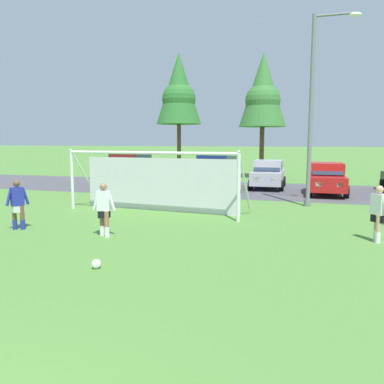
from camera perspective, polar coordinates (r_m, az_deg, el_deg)
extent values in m
plane|color=#518438|center=(17.02, 4.95, -2.41)|extent=(400.00, 400.00, 0.00)
cube|color=#4C4C51|center=(23.84, 8.62, 0.36)|extent=(52.00, 8.40, 0.01)
sphere|color=white|center=(9.36, -13.74, -10.12)|extent=(0.22, 0.22, 0.22)
sphere|color=black|center=(9.35, -13.74, -10.09)|extent=(0.08, 0.08, 0.08)
sphere|color=red|center=(9.33, -13.42, -10.17)|extent=(0.07, 0.07, 0.07)
cylinder|color=white|center=(14.14, 6.78, 0.56)|extent=(0.12, 0.12, 2.44)
cylinder|color=white|center=(17.52, -17.02, 1.60)|extent=(0.12, 0.12, 2.44)
cylinder|color=white|center=(15.41, -6.47, 5.68)|extent=(7.31, 0.68, 0.12)
cylinder|color=white|center=(15.00, 7.69, 1.40)|extent=(0.23, 1.94, 2.46)
cylinder|color=white|center=(18.21, -15.26, 2.26)|extent=(0.23, 1.94, 2.46)
cube|color=silver|center=(16.39, -4.74, 1.09)|extent=(6.94, 0.57, 2.20)
cylinder|color=brown|center=(14.08, -23.42, -3.41)|extent=(0.14, 0.14, 0.80)
cylinder|color=brown|center=(14.18, -24.39, -3.39)|extent=(0.14, 0.14, 0.80)
cylinder|color=#232D99|center=(14.12, -23.37, -4.37)|extent=(0.15, 0.15, 0.32)
cylinder|color=#232D99|center=(14.22, -24.34, -4.34)|extent=(0.15, 0.15, 0.32)
cube|color=silver|center=(14.07, -23.98, -2.12)|extent=(0.37, 0.40, 0.28)
cube|color=#232D99|center=(14.02, -24.06, -0.59)|extent=(0.40, 0.45, 0.60)
sphere|color=brown|center=(13.97, -24.15, 1.16)|extent=(0.22, 0.22, 0.22)
cylinder|color=#232D99|center=(14.06, -23.03, -0.60)|extent=(0.20, 0.24, 0.55)
cylinder|color=#232D99|center=(13.99, -25.08, -0.74)|extent=(0.20, 0.24, 0.55)
cylinder|color=#936B4C|center=(12.16, -12.27, -4.59)|extent=(0.14, 0.14, 0.80)
cylinder|color=#936B4C|center=(12.39, -12.94, -4.39)|extent=(0.14, 0.14, 0.80)
cylinder|color=white|center=(12.21, -12.24, -5.70)|extent=(0.15, 0.15, 0.32)
cylinder|color=white|center=(12.44, -12.91, -5.48)|extent=(0.15, 0.15, 0.32)
cube|color=black|center=(12.21, -12.65, -3.02)|extent=(0.38, 0.30, 0.28)
cube|color=white|center=(12.15, -12.70, -1.26)|extent=(0.43, 0.33, 0.60)
sphere|color=#936B4C|center=(12.10, -12.76, 0.75)|extent=(0.22, 0.22, 0.22)
cylinder|color=white|center=(12.05, -11.61, -1.40)|extent=(0.24, 0.14, 0.55)
cylinder|color=white|center=(12.26, -13.78, -1.31)|extent=(0.24, 0.14, 0.55)
cylinder|color=tan|center=(12.42, 25.43, -4.90)|extent=(0.14, 0.14, 0.80)
cylinder|color=tan|center=(12.67, 25.22, -4.66)|extent=(0.14, 0.14, 0.80)
cylinder|color=white|center=(12.47, 25.37, -5.98)|extent=(0.15, 0.15, 0.32)
cylinder|color=white|center=(12.72, 25.16, -5.72)|extent=(0.15, 0.15, 0.32)
cube|color=black|center=(12.49, 25.40, -3.34)|extent=(0.39, 0.40, 0.28)
cube|color=silver|center=(12.42, 25.50, -1.62)|extent=(0.43, 0.45, 0.60)
sphere|color=tan|center=(12.37, 25.61, 0.35)|extent=(0.22, 0.22, 0.22)
cylinder|color=silver|center=(12.62, 24.78, -1.54)|extent=(0.22, 0.23, 0.55)
cube|color=maroon|center=(26.11, -8.99, 2.76)|extent=(2.09, 4.68, 1.00)
cube|color=maroon|center=(26.24, -8.85, 4.80)|extent=(1.87, 3.07, 0.84)
cube|color=#28384C|center=(24.95, -10.17, 4.60)|extent=(1.63, 0.45, 0.71)
cube|color=#28384C|center=(25.89, -7.05, 4.80)|extent=(0.15, 2.55, 0.59)
cube|color=white|center=(23.85, -10.05, 2.43)|extent=(0.28, 0.09, 0.20)
cube|color=white|center=(24.31, -12.28, 2.46)|extent=(0.28, 0.09, 0.20)
cube|color=#B21414|center=(27.99, -6.12, 3.22)|extent=(0.28, 0.09, 0.20)
cube|color=#B21414|center=(28.38, -8.09, 3.25)|extent=(0.28, 0.09, 0.20)
cylinder|color=black|center=(24.48, -8.29, 1.30)|extent=(0.27, 0.65, 0.64)
cylinder|color=black|center=(25.29, -12.24, 1.40)|extent=(0.27, 0.65, 0.64)
cylinder|color=black|center=(27.11, -5.90, 1.92)|extent=(0.27, 0.65, 0.64)
cylinder|color=black|center=(27.84, -9.56, 2.00)|extent=(0.27, 0.65, 0.64)
cube|color=#194C2D|center=(24.16, -3.23, 2.19)|extent=(2.04, 4.30, 0.76)
cube|color=#194C2D|center=(24.24, -3.10, 3.87)|extent=(1.78, 2.19, 0.64)
cube|color=#28384C|center=(23.36, -4.06, 3.68)|extent=(1.55, 0.40, 0.55)
cube|color=#28384C|center=(23.91, -1.26, 3.83)|extent=(0.14, 1.78, 0.45)
cube|color=white|center=(22.08, -4.23, 1.82)|extent=(0.28, 0.10, 0.20)
cube|color=white|center=(22.52, -6.52, 1.90)|extent=(0.28, 0.10, 0.20)
cube|color=#B21414|center=(25.86, -0.36, 2.65)|extent=(0.28, 0.10, 0.20)
cube|color=#B21414|center=(26.23, -2.38, 2.71)|extent=(0.28, 0.10, 0.20)
cylinder|color=black|center=(22.65, -2.48, 0.88)|extent=(0.28, 0.65, 0.64)
cylinder|color=black|center=(23.42, -6.53, 1.05)|extent=(0.28, 0.65, 0.64)
cylinder|color=black|center=(25.05, -0.13, 1.51)|extent=(0.28, 0.65, 0.64)
cylinder|color=black|center=(25.74, -3.87, 1.65)|extent=(0.28, 0.65, 0.64)
cube|color=navy|center=(24.21, 3.56, 2.48)|extent=(2.03, 4.65, 1.00)
cube|color=navy|center=(24.34, 3.70, 4.68)|extent=(1.83, 3.05, 0.84)
cube|color=#28384C|center=(22.98, 2.76, 4.47)|extent=(1.63, 0.43, 0.71)
cube|color=#28384C|center=(24.12, 5.73, 4.63)|extent=(0.11, 2.55, 0.59)
cube|color=white|center=(21.90, 3.29, 2.09)|extent=(0.28, 0.09, 0.20)
cube|color=white|center=(22.20, 0.69, 2.18)|extent=(0.28, 0.09, 0.20)
cube|color=#B21414|center=(26.26, 5.99, 2.95)|extent=(0.28, 0.09, 0.20)
cube|color=#B21414|center=(26.52, 3.79, 3.02)|extent=(0.28, 0.09, 0.20)
cylinder|color=black|center=(22.65, 4.89, 0.86)|extent=(0.26, 0.65, 0.64)
cylinder|color=black|center=(23.18, 0.34, 1.04)|extent=(0.26, 0.65, 0.64)
cylinder|color=black|center=(25.40, 6.48, 1.55)|extent=(0.26, 0.65, 0.64)
cylinder|color=black|center=(25.88, 2.37, 1.70)|extent=(0.26, 0.65, 0.64)
cube|color=#B2B2BC|center=(24.65, 10.97, 2.17)|extent=(1.94, 4.26, 0.76)
cube|color=#B2B2BC|center=(24.74, 11.04, 3.81)|extent=(1.73, 2.15, 0.64)
cube|color=#28384C|center=(23.78, 10.85, 3.63)|extent=(1.54, 0.37, 0.55)
cube|color=#28384C|center=(24.69, 12.98, 3.75)|extent=(0.10, 1.79, 0.45)
cube|color=white|center=(22.56, 11.80, 1.80)|extent=(0.28, 0.09, 0.20)
cube|color=white|center=(22.65, 9.30, 1.88)|extent=(0.28, 0.09, 0.20)
cube|color=#B21414|center=(26.66, 12.39, 2.62)|extent=(0.28, 0.09, 0.20)
cube|color=#B21414|center=(26.73, 10.27, 2.69)|extent=(0.28, 0.09, 0.20)
cylinder|color=black|center=(23.34, 12.89, 0.89)|extent=(0.26, 0.65, 0.64)
cylinder|color=black|center=(23.49, 8.50, 1.04)|extent=(0.26, 0.65, 0.64)
cylinder|color=black|center=(25.92, 13.17, 1.52)|extent=(0.26, 0.65, 0.64)
cylinder|color=black|center=(26.06, 9.21, 1.65)|extent=(0.26, 0.65, 0.64)
cube|color=red|center=(22.59, 18.96, 1.43)|extent=(1.94, 4.26, 0.76)
cube|color=red|center=(22.69, 19.01, 3.23)|extent=(1.73, 2.16, 0.64)
cube|color=#28384C|center=(21.72, 19.16, 3.00)|extent=(1.54, 0.37, 0.55)
cube|color=#28384C|center=(22.75, 21.12, 3.15)|extent=(0.10, 1.79, 0.45)
cube|color=white|center=(20.58, 20.67, 0.95)|extent=(0.28, 0.09, 0.20)
cube|color=white|center=(20.52, 17.92, 1.05)|extent=(0.28, 0.09, 0.20)
cube|color=#B21414|center=(24.67, 19.83, 1.98)|extent=(0.28, 0.09, 0.20)
cube|color=#B21414|center=(24.61, 17.54, 2.07)|extent=(0.28, 0.09, 0.20)
cylinder|color=black|center=(21.42, 21.52, -0.01)|extent=(0.26, 0.65, 0.64)
cylinder|color=black|center=(21.30, 16.70, 0.16)|extent=(0.26, 0.65, 0.64)
cylinder|color=black|center=(23.99, 20.88, 0.76)|extent=(0.26, 0.65, 0.64)
cylinder|color=black|center=(23.89, 16.59, 0.92)|extent=(0.26, 0.65, 0.64)
cylinder|color=black|center=(26.04, 25.94, 0.99)|extent=(0.27, 0.65, 0.64)
cylinder|color=brown|center=(35.33, -1.90, 6.27)|extent=(0.36, 0.36, 4.39)
cone|color=#2D702D|center=(35.62, -1.93, 14.78)|extent=(3.95, 3.95, 6.15)
sphere|color=#2D702D|center=(35.51, -1.93, 13.31)|extent=(2.97, 2.97, 2.97)
cylinder|color=brown|center=(31.33, 10.08, 5.66)|extent=(0.36, 0.36, 4.00)
cone|color=#387533|center=(31.56, 10.28, 14.42)|extent=(3.60, 3.60, 5.61)
sphere|color=#387533|center=(31.47, 10.25, 12.90)|extent=(2.70, 2.70, 2.70)
cylinder|color=slate|center=(18.11, 16.89, 10.93)|extent=(0.18, 0.18, 8.21)
cylinder|color=slate|center=(18.28, 16.43, -1.53)|extent=(0.32, 0.32, 0.30)
cylinder|color=slate|center=(18.82, 20.03, 23.07)|extent=(1.60, 0.10, 0.10)
ellipsoid|color=white|center=(18.83, 22.66, 22.69)|extent=(0.48, 0.28, 0.20)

